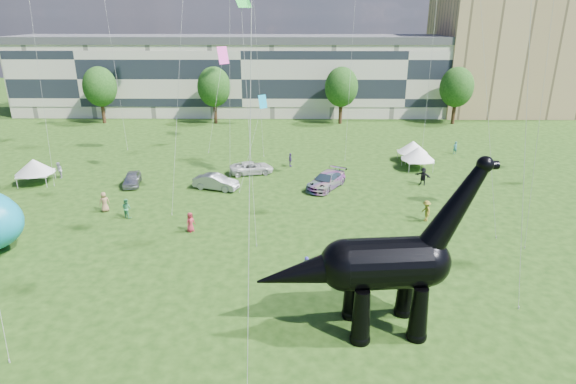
{
  "coord_description": "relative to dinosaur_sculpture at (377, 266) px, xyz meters",
  "views": [
    {
      "loc": [
        0.4,
        -23.29,
        16.68
      ],
      "look_at": [
        0.09,
        8.0,
        5.0
      ],
      "focal_mm": 30.0,
      "sensor_mm": 36.0,
      "label": 1
    }
  ],
  "objects": [
    {
      "name": "tree_far_left",
      "position": [
        -34.97,
        53.45,
        2.4
      ],
      "size": [
        5.2,
        5.2,
        9.44
      ],
      "color": "#382314",
      "rests_on": "ground"
    },
    {
      "name": "tree_mid_left",
      "position": [
        -16.97,
        53.45,
        2.4
      ],
      "size": [
        5.2,
        5.2,
        9.44
      ],
      "color": "#382314",
      "rests_on": "ground"
    },
    {
      "name": "ground",
      "position": [
        -4.97,
        0.45,
        -3.9
      ],
      "size": [
        220.0,
        220.0,
        0.0
      ],
      "primitive_type": "plane",
      "color": "#16330C",
      "rests_on": "ground"
    },
    {
      "name": "tree_far_right",
      "position": [
        21.03,
        53.45,
        2.4
      ],
      "size": [
        5.2,
        5.2,
        9.44
      ],
      "color": "#382314",
      "rests_on": "ground"
    },
    {
      "name": "dinosaur_sculpture",
      "position": [
        0.0,
        0.0,
        0.0
      ],
      "size": [
        12.67,
        3.77,
        10.32
      ],
      "rotation": [
        0.0,
        0.0,
        0.1
      ],
      "color": "black",
      "rests_on": "ground"
    },
    {
      "name": "apartment_block",
      "position": [
        35.03,
        65.45,
        7.1
      ],
      "size": [
        28.0,
        18.0,
        22.0
      ],
      "primitive_type": "cube",
      "color": "tan",
      "rests_on": "ground"
    },
    {
      "name": "visitors",
      "position": [
        -5.77,
        14.93,
        -3.01
      ],
      "size": [
        46.26,
        46.16,
        1.88
      ],
      "color": "black",
      "rests_on": "ground"
    },
    {
      "name": "car_grey",
      "position": [
        -12.27,
        22.62,
        -3.14
      ],
      "size": [
        4.84,
        2.88,
        1.51
      ],
      "primitive_type": "imported",
      "rotation": [
        0.0,
        0.0,
        1.27
      ],
      "color": "gray",
      "rests_on": "ground"
    },
    {
      "name": "gazebo_left",
      "position": [
        -31.19,
        24.14,
        -2.04
      ],
      "size": [
        4.32,
        4.32,
        2.65
      ],
      "rotation": [
        0.0,
        0.0,
        0.15
      ],
      "color": "silver",
      "rests_on": "ground"
    },
    {
      "name": "tree_mid_right",
      "position": [
        3.03,
        53.45,
        2.4
      ],
      "size": [
        5.2,
        5.2,
        9.44
      ],
      "color": "#382314",
      "rests_on": "ground"
    },
    {
      "name": "gazebo_far",
      "position": [
        9.72,
        32.68,
        -2.16
      ],
      "size": [
        4.07,
        4.07,
        2.47
      ],
      "rotation": [
        0.0,
        0.0,
        0.16
      ],
      "color": "white",
      "rests_on": "ground"
    },
    {
      "name": "gazebo_near",
      "position": [
        9.59,
        29.55,
        -2.09
      ],
      "size": [
        3.98,
        3.98,
        2.58
      ],
      "rotation": [
        0.0,
        0.0,
        0.08
      ],
      "color": "white",
      "rests_on": "ground"
    },
    {
      "name": "car_white",
      "position": [
        -9.08,
        27.64,
        -3.23
      ],
      "size": [
        5.18,
        3.3,
        1.33
      ],
      "primitive_type": "imported",
      "rotation": [
        0.0,
        0.0,
        1.81
      ],
      "color": "silver",
      "rests_on": "ground"
    },
    {
      "name": "terrace_row",
      "position": [
        -12.97,
        62.45,
        2.1
      ],
      "size": [
        78.0,
        11.0,
        12.0
      ],
      "primitive_type": "cube",
      "color": "beige",
      "rests_on": "ground"
    },
    {
      "name": "car_silver",
      "position": [
        -21.08,
        23.74,
        -3.22
      ],
      "size": [
        2.23,
        4.16,
        1.35
      ],
      "primitive_type": "imported",
      "rotation": [
        0.0,
        0.0,
        0.17
      ],
      "color": "#AEAFB3",
      "rests_on": "ground"
    },
    {
      "name": "car_dark",
      "position": [
        -1.14,
        23.07,
        -3.09
      ],
      "size": [
        4.82,
        5.93,
        1.61
      ],
      "primitive_type": "imported",
      "rotation": [
        0.0,
        0.0,
        -0.55
      ],
      "color": "#595960",
      "rests_on": "ground"
    }
  ]
}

